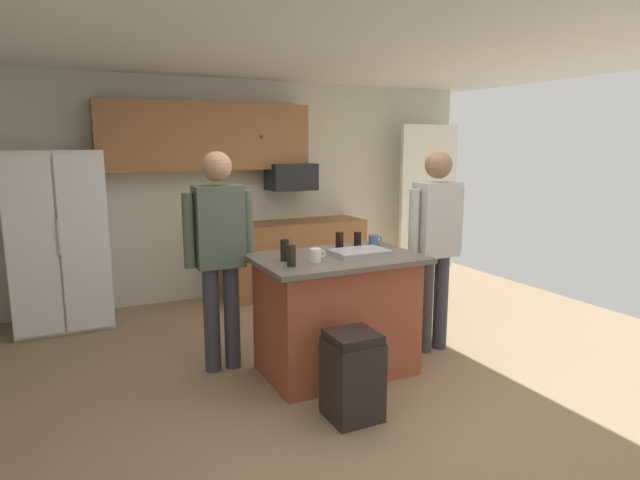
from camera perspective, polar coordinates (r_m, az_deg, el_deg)
floor at (r=4.44m, az=2.83°, el=-14.39°), size 7.04×7.04×0.00m
ceiling at (r=4.11m, az=3.17°, el=20.74°), size 7.04×7.04×0.00m
back_wall at (r=6.65m, az=-8.90°, el=5.39°), size 6.40×0.10×2.60m
french_door_window_panel at (r=7.52m, az=11.43°, el=4.34°), size 0.90×0.06×2.00m
cabinet_run_upper at (r=6.32m, az=-12.02°, el=10.72°), size 2.40×0.38×0.75m
cabinet_run_lower at (r=6.68m, az=-2.95°, el=-1.85°), size 1.80×0.63×0.90m
refrigerator at (r=5.98m, az=-26.11°, el=0.00°), size 0.91×0.76×1.79m
microwave_over_range at (r=6.56m, az=-3.10°, el=6.75°), size 0.56×0.40×0.32m
kitchen_island at (r=4.38m, az=1.75°, el=-7.84°), size 1.31×0.89×0.97m
person_guest_left at (r=4.35m, az=-10.68°, el=-0.58°), size 0.57×0.24×1.79m
person_elder_center at (r=4.81m, az=12.24°, el=0.34°), size 0.57×0.24×1.79m
tumbler_amber at (r=4.07m, az=-3.78°, el=-1.10°), size 0.07×0.07×0.16m
glass_stout_tall at (r=4.49m, az=2.09°, el=-0.07°), size 0.07×0.07×0.15m
mug_ceramic_white at (r=4.03m, az=-0.49°, el=-1.63°), size 0.13×0.09×0.10m
glass_dark_ale at (r=3.88m, az=-3.08°, el=-1.70°), size 0.07×0.07×0.16m
mug_blue_stoneware at (r=4.71m, az=5.76°, el=0.01°), size 0.13×0.09×0.09m
glass_pilsner at (r=4.64m, az=4.03°, el=0.11°), size 0.06×0.06×0.13m
serving_tray at (r=4.30m, az=4.23°, el=-1.32°), size 0.44×0.30×0.04m
trash_bin at (r=3.74m, az=3.47°, el=-14.25°), size 0.34×0.34×0.61m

